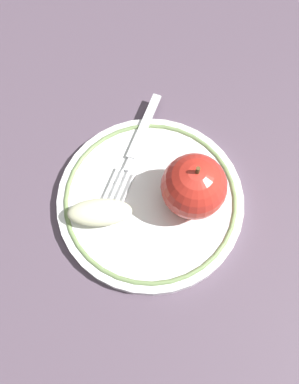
% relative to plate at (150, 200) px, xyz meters
% --- Properties ---
extents(ground_plane, '(2.00, 2.00, 0.00)m').
position_rel_plate_xyz_m(ground_plane, '(-0.01, -0.01, -0.01)').
color(ground_plane, '#544454').
extents(plate, '(0.24, 0.24, 0.02)m').
position_rel_plate_xyz_m(plate, '(0.00, 0.00, 0.00)').
color(plate, white).
rests_on(plate, ground_plane).
extents(apple_red_whole, '(0.08, 0.08, 0.09)m').
position_rel_plate_xyz_m(apple_red_whole, '(0.05, -0.00, 0.05)').
color(apple_red_whole, red).
rests_on(apple_red_whole, plate).
extents(apple_slice_front, '(0.08, 0.04, 0.03)m').
position_rel_plate_xyz_m(apple_slice_front, '(-0.06, -0.02, 0.02)').
color(apple_slice_front, beige).
rests_on(apple_slice_front, plate).
extents(fork, '(0.09, 0.19, 0.00)m').
position_rel_plate_xyz_m(fork, '(-0.02, 0.07, 0.01)').
color(fork, silver).
rests_on(fork, plate).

